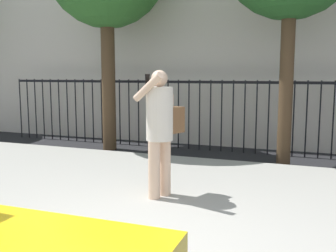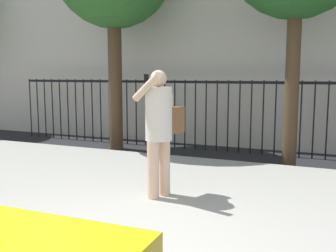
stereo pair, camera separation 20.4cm
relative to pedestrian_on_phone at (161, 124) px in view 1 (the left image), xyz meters
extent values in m
cube|color=#9E9B93|center=(0.25, 0.24, -1.02)|extent=(28.00, 4.40, 0.15)
cube|color=black|center=(0.25, 3.94, 0.46)|extent=(12.00, 0.04, 0.06)
cylinder|color=black|center=(-5.75, 3.94, -0.29)|extent=(0.03, 0.03, 1.60)
cylinder|color=black|center=(-5.50, 3.94, -0.29)|extent=(0.03, 0.03, 1.60)
cylinder|color=black|center=(-5.24, 3.94, -0.29)|extent=(0.03, 0.03, 1.60)
cylinder|color=black|center=(-4.98, 3.94, -0.29)|extent=(0.03, 0.03, 1.60)
cylinder|color=black|center=(-4.73, 3.94, -0.29)|extent=(0.03, 0.03, 1.60)
cylinder|color=black|center=(-4.47, 3.94, -0.29)|extent=(0.03, 0.03, 1.60)
cylinder|color=black|center=(-4.22, 3.94, -0.29)|extent=(0.03, 0.03, 1.60)
cylinder|color=black|center=(-3.96, 3.94, -0.29)|extent=(0.03, 0.03, 1.60)
cylinder|color=black|center=(-3.71, 3.94, -0.29)|extent=(0.03, 0.03, 1.60)
cylinder|color=black|center=(-3.45, 3.94, -0.29)|extent=(0.03, 0.03, 1.60)
cylinder|color=black|center=(-3.20, 3.94, -0.29)|extent=(0.03, 0.03, 1.60)
cylinder|color=black|center=(-2.94, 3.94, -0.29)|extent=(0.03, 0.03, 1.60)
cylinder|color=black|center=(-2.69, 3.94, -0.29)|extent=(0.03, 0.03, 1.60)
cylinder|color=black|center=(-2.43, 3.94, -0.29)|extent=(0.03, 0.03, 1.60)
cylinder|color=black|center=(-2.18, 3.94, -0.29)|extent=(0.03, 0.03, 1.60)
cylinder|color=black|center=(-1.92, 3.94, -0.29)|extent=(0.03, 0.03, 1.60)
cylinder|color=black|center=(-1.67, 3.94, -0.29)|extent=(0.03, 0.03, 1.60)
cylinder|color=black|center=(-1.41, 3.94, -0.29)|extent=(0.03, 0.03, 1.60)
cylinder|color=black|center=(-1.15, 3.94, -0.29)|extent=(0.03, 0.03, 1.60)
cylinder|color=black|center=(-0.90, 3.94, -0.29)|extent=(0.03, 0.03, 1.60)
cylinder|color=black|center=(-0.64, 3.94, -0.29)|extent=(0.03, 0.03, 1.60)
cylinder|color=black|center=(-0.39, 3.94, -0.29)|extent=(0.03, 0.03, 1.60)
cylinder|color=black|center=(-0.13, 3.94, -0.29)|extent=(0.03, 0.03, 1.60)
cylinder|color=black|center=(0.12, 3.94, -0.29)|extent=(0.03, 0.03, 1.60)
cylinder|color=black|center=(0.38, 3.94, -0.29)|extent=(0.03, 0.03, 1.60)
cylinder|color=black|center=(0.63, 3.94, -0.29)|extent=(0.03, 0.03, 1.60)
cylinder|color=black|center=(0.89, 3.94, -0.29)|extent=(0.03, 0.03, 1.60)
cylinder|color=black|center=(1.14, 3.94, -0.29)|extent=(0.03, 0.03, 1.60)
cylinder|color=black|center=(1.40, 3.94, -0.29)|extent=(0.03, 0.03, 1.60)
cylinder|color=black|center=(1.65, 3.94, -0.29)|extent=(0.03, 0.03, 1.60)
cylinder|color=black|center=(1.91, 3.94, -0.29)|extent=(0.03, 0.03, 1.60)
cylinder|color=black|center=(2.16, 3.94, -0.29)|extent=(0.03, 0.03, 1.60)
cylinder|color=beige|center=(-0.05, -0.12, -0.57)|extent=(0.15, 0.15, 0.74)
cylinder|color=beige|center=(0.03, 0.07, -0.57)|extent=(0.15, 0.15, 0.74)
cylinder|color=silver|center=(-0.01, -0.03, 0.14)|extent=(0.44, 0.44, 0.68)
sphere|color=beige|center=(-0.01, -0.03, 0.58)|extent=(0.21, 0.21, 0.21)
cylinder|color=beige|center=(-0.09, -0.21, 0.48)|extent=(0.47, 0.26, 0.37)
cylinder|color=beige|center=(0.06, 0.16, 0.12)|extent=(0.09, 0.09, 0.51)
cube|color=black|center=(-0.12, -0.14, 0.56)|extent=(0.04, 0.07, 0.15)
cube|color=brown|center=(0.09, 0.22, 0.04)|extent=(0.25, 0.32, 0.34)
cylinder|color=#4C3823|center=(-2.59, 3.24, 0.58)|extent=(0.31, 0.31, 3.34)
cylinder|color=#4C3823|center=(1.29, 3.00, 0.54)|extent=(0.26, 0.26, 3.27)
camera|label=1|loc=(1.83, -4.54, 0.63)|focal=41.56mm
camera|label=2|loc=(2.02, -4.46, 0.63)|focal=41.56mm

